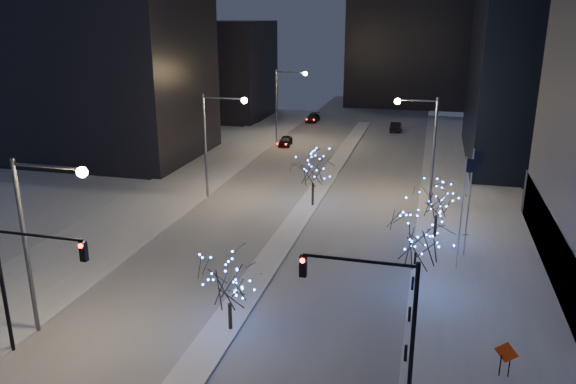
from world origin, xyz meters
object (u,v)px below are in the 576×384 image
(car_mid, at_px, (396,127))
(construction_sign, at_px, (506,356))
(traffic_signal_east, at_px, (379,305))
(car_near, at_px, (285,141))
(car_far, at_px, (313,118))
(holiday_tree_median_far, at_px, (313,168))
(holiday_tree_plaza_far, at_px, (438,200))
(holiday_tree_plaza_near, at_px, (421,241))
(street_lamp_w_near, at_px, (39,224))
(street_lamp_w_mid, at_px, (215,132))
(holiday_tree_median_near, at_px, (229,281))
(traffic_signal_west, at_px, (26,272))
(street_lamp_w_far, at_px, (284,96))
(street_lamp_east, at_px, (424,137))

(car_mid, height_order, construction_sign, construction_sign)
(traffic_signal_east, height_order, car_near, traffic_signal_east)
(car_far, distance_m, holiday_tree_median_far, 43.27)
(car_near, height_order, holiday_tree_plaza_far, holiday_tree_plaza_far)
(holiday_tree_median_far, distance_m, holiday_tree_plaza_near, 17.92)
(street_lamp_w_near, xyz_separation_m, street_lamp_w_mid, (0.00, 25.00, 0.00))
(car_near, height_order, car_far, car_near)
(street_lamp_w_near, distance_m, construction_sign, 24.49)
(car_far, xyz_separation_m, holiday_tree_median_near, (9.00, -64.33, 2.43))
(traffic_signal_west, xyz_separation_m, car_mid, (13.84, 64.42, -4.06))
(traffic_signal_west, bearing_deg, street_lamp_w_far, 90.55)
(traffic_signal_west, bearing_deg, street_lamp_east, 58.31)
(traffic_signal_east, bearing_deg, traffic_signal_west, -176.71)
(construction_sign, bearing_deg, street_lamp_w_near, -153.26)
(street_lamp_w_near, height_order, holiday_tree_plaza_far, street_lamp_w_near)
(traffic_signal_east, distance_m, holiday_tree_median_far, 27.19)
(street_lamp_w_far, distance_m, street_lamp_east, 29.08)
(street_lamp_w_far, bearing_deg, traffic_signal_east, -70.68)
(street_lamp_east, xyz_separation_m, holiday_tree_median_near, (-9.58, -25.30, -3.37))
(traffic_signal_east, bearing_deg, street_lamp_w_mid, 124.51)
(street_lamp_east, xyz_separation_m, traffic_signal_west, (-18.52, -30.00, -1.69))
(holiday_tree_plaza_far, bearing_deg, street_lamp_w_mid, 165.40)
(traffic_signal_west, distance_m, car_mid, 66.02)
(street_lamp_w_near, xyz_separation_m, construction_sign, (23.85, 1.90, -5.20))
(holiday_tree_median_near, relative_size, holiday_tree_plaza_near, 0.85)
(street_lamp_w_mid, xyz_separation_m, traffic_signal_west, (0.50, -27.00, -1.74))
(traffic_signal_east, bearing_deg, holiday_tree_median_far, 108.10)
(construction_sign, bearing_deg, street_lamp_w_far, 138.57)
(traffic_signal_west, height_order, traffic_signal_east, same)
(holiday_tree_median_near, bearing_deg, traffic_signal_east, -23.70)
(traffic_signal_east, height_order, holiday_tree_median_near, traffic_signal_east)
(traffic_signal_east, relative_size, car_near, 1.79)
(car_near, bearing_deg, holiday_tree_median_near, -84.27)
(traffic_signal_west, height_order, construction_sign, traffic_signal_west)
(street_lamp_w_mid, bearing_deg, holiday_tree_median_far, -1.09)
(holiday_tree_plaza_near, height_order, holiday_tree_plaza_far, holiday_tree_plaza_near)
(street_lamp_w_far, height_order, street_lamp_east, same)
(car_mid, bearing_deg, holiday_tree_median_far, 83.14)
(car_far, distance_m, holiday_tree_plaza_near, 60.23)
(street_lamp_w_mid, distance_m, construction_sign, 33.61)
(holiday_tree_median_near, xyz_separation_m, construction_sign, (14.42, -0.80, -1.78))
(car_mid, height_order, car_far, car_mid)
(street_lamp_w_far, xyz_separation_m, holiday_tree_plaza_near, (19.44, -40.05, -2.93))
(traffic_signal_east, bearing_deg, car_mid, 93.19)
(street_lamp_w_mid, bearing_deg, holiday_tree_median_near, -67.06)
(holiday_tree_median_near, height_order, holiday_tree_plaza_far, holiday_tree_plaza_far)
(street_lamp_w_near, bearing_deg, car_mid, 77.06)
(car_far, relative_size, holiday_tree_plaza_near, 0.84)
(traffic_signal_east, bearing_deg, car_far, 104.37)
(traffic_signal_west, bearing_deg, construction_sign, 9.48)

